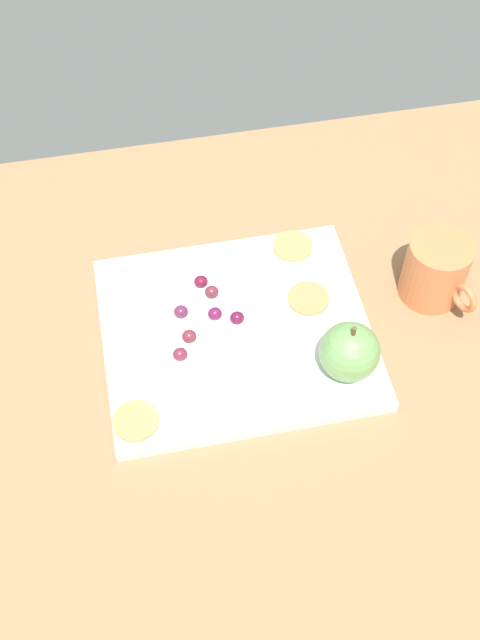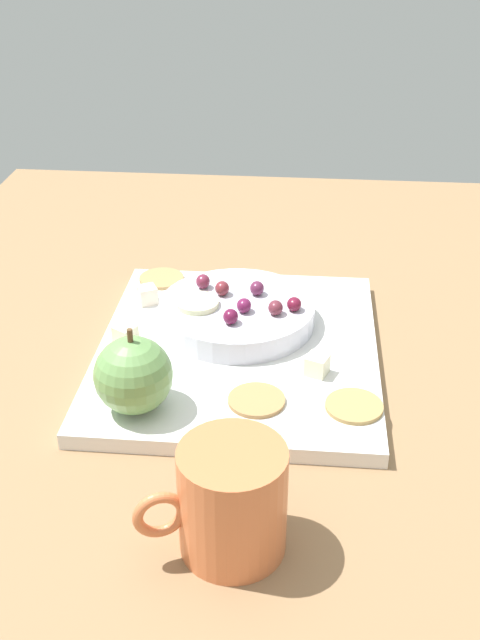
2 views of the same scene
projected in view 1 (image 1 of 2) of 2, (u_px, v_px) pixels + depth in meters
The scene contains 20 objects.
table at pixel (241, 363), 95.72cm from camera, with size 111.08×80.69×3.71cm, color #916E4A.
platter at pixel (235, 332), 95.26cm from camera, with size 32.71×28.60×1.58cm, color white.
serving_dish at pixel (202, 332), 92.83cm from camera, with size 16.73×16.73×2.49cm, color silver.
apple_whole at pixel (350, 352), 88.34cm from camera, with size 7.13×7.13×7.13cm, color #6B9D55.
apple_stem at pixel (354, 331), 84.97cm from camera, with size 0.50×0.50×1.20cm, color brown.
cheese_cube_0 at pixel (186, 413), 86.57cm from camera, with size 2.00×2.00×2.00cm, color #F2E2C6.
cheese_cube_1 at pixel (259, 268), 99.04cm from camera, with size 2.00×2.00×2.00cm, color #F8F3CC.
cheese_cube_2 at pixel (263, 404), 87.25cm from camera, with size 2.00×2.00×2.00cm, color #F3EEC0.
cracker_0 at pixel (293, 246), 102.27cm from camera, with size 5.32×5.32×0.40cm, color tan.
cracker_1 at pixel (136, 421), 86.89cm from camera, with size 5.32×5.32×0.40cm, color tan.
cracker_2 at pixel (308, 298), 97.13cm from camera, with size 5.32×5.32×0.40cm, color #AE824E.
grape_0 at pixel (201, 281), 94.87cm from camera, with size 1.71×1.54×1.45cm, color maroon.
grape_1 at pixel (181, 312), 92.10cm from camera, with size 1.71×1.54×1.54cm, color #602343.
grape_2 at pixel (239, 317), 91.58cm from camera, with size 1.71×1.54×1.56cm, color #5F1435.
grape_3 at pixel (212, 292), 93.86cm from camera, with size 1.71×1.54×1.54cm, color maroon.
grape_4 at pixel (215, 313), 91.95cm from camera, with size 1.71×1.54×1.51cm, color #671A43.
grape_5 at pixel (180, 354), 88.49cm from camera, with size 1.71×1.54×1.58cm, color maroon.
grape_6 at pixel (189, 336), 89.98cm from camera, with size 1.71×1.54×1.58cm, color maroon.
apple_slice_0 at pixel (215, 351), 89.33cm from camera, with size 4.56×4.56×0.60cm, color beige.
cup at pixel (436, 270), 96.40cm from camera, with size 8.00×10.84×8.91cm.
Camera 1 is at (-10.21, -50.63, 82.63)cm, focal length 43.11 mm.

